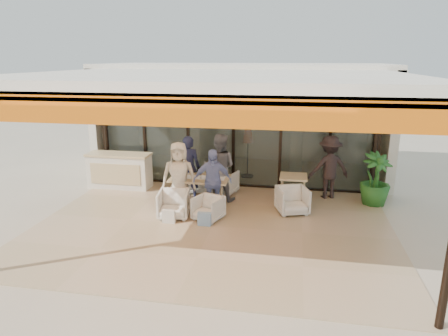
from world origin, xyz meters
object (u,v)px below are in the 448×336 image
object	(u,v)px
chair_far_right	(223,181)
diner_periwinkle	(212,181)
chair_near_left	(174,203)
diner_grey	(219,167)
potted_palm	(375,179)
chair_far_left	(194,181)
dining_table	(200,179)
diner_cream	(179,177)
standing_woman	(329,168)
side_table	(293,180)
diner_navy	(189,167)
chair_near_right	(208,207)
host_counter	(120,170)
side_chair	(292,199)

from	to	relation	value
chair_far_right	diner_periwinkle	xyz separation A→B (m)	(0.00, -1.40, 0.43)
chair_near_left	diner_grey	bearing A→B (deg)	50.55
diner_periwinkle	potted_palm	size ratio (longest dim) A/B	1.16
chair_far_left	potted_palm	size ratio (longest dim) A/B	0.47
dining_table	diner_cream	size ratio (longest dim) A/B	0.86
chair_far_right	standing_woman	distance (m)	2.92
side_table	chair_far_left	bearing A→B (deg)	172.35
dining_table	chair_near_left	size ratio (longest dim) A/B	2.05
chair_far_right	chair_near_left	bearing A→B (deg)	82.51
diner_navy	diner_periwinkle	world-z (taller)	diner_navy
diner_grey	diner_periwinkle	xyz separation A→B (m)	(-0.00, -0.90, -0.10)
potted_palm	diner_periwinkle	bearing A→B (deg)	-162.68
diner_navy	diner_periwinkle	xyz separation A→B (m)	(0.84, -0.90, -0.06)
chair_far_right	diner_navy	world-z (taller)	diner_navy
diner_periwinkle	side_table	world-z (taller)	diner_periwinkle
diner_navy	diner_cream	xyz separation A→B (m)	(0.00, -0.90, 0.01)
chair_near_right	potted_palm	xyz separation A→B (m)	(4.02, 1.75, 0.38)
diner_grey	diner_periwinkle	bearing A→B (deg)	92.85
diner_grey	potted_palm	xyz separation A→B (m)	(4.02, 0.35, -0.21)
dining_table	diner_navy	distance (m)	0.63
host_counter	chair_far_left	xyz separation A→B (m)	(2.23, -0.00, -0.21)
host_counter	diner_periwinkle	size ratio (longest dim) A/B	1.15
side_table	potted_palm	distance (m)	2.09
diner_navy	diner_grey	world-z (taller)	diner_grey
chair_far_right	chair_near_right	world-z (taller)	chair_far_right
diner_grey	side_table	distance (m)	1.97
dining_table	chair_near_right	bearing A→B (deg)	-66.00
diner_grey	diner_cream	bearing A→B (deg)	49.82
host_counter	chair_near_right	xyz separation A→B (m)	(3.07, -1.90, -0.21)
diner_navy	potted_palm	world-z (taller)	diner_navy
chair_far_left	diner_periwinkle	distance (m)	1.70
chair_near_right	diner_navy	world-z (taller)	diner_navy
chair_far_right	standing_woman	size ratio (longest dim) A/B	0.43
chair_near_right	potted_palm	distance (m)	4.40
chair_far_right	host_counter	bearing A→B (deg)	16.34
chair_near_left	dining_table	bearing A→B (deg)	58.08
host_counter	diner_cream	distance (m)	2.65
chair_near_left	standing_woman	xyz separation A→B (m)	(3.71, 2.07, 0.50)
standing_woman	potted_palm	xyz separation A→B (m)	(1.15, -0.32, -0.17)
chair_far_left	diner_navy	distance (m)	0.74
chair_near_right	diner_navy	xyz separation A→B (m)	(-0.84, 1.40, 0.55)
chair_near_right	diner_cream	world-z (taller)	diner_cream
host_counter	side_chair	xyz separation A→B (m)	(5.01, -1.13, -0.17)
dining_table	side_table	world-z (taller)	dining_table
dining_table	diner_grey	distance (m)	0.65
diner_periwinkle	side_table	xyz separation A→B (m)	(1.95, 1.03, -0.17)
standing_woman	diner_grey	bearing A→B (deg)	-5.49
chair_far_right	side_table	world-z (taller)	side_table
diner_navy	diner_periwinkle	distance (m)	1.23
diner_navy	side_chair	bearing A→B (deg)	164.88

